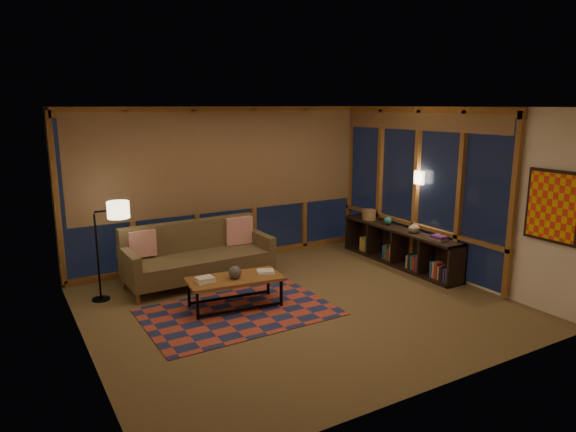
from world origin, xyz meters
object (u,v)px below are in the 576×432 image
sofa (199,255)px  bookshelf (399,247)px  coffee_table (235,292)px  floor_lamp (97,252)px

sofa → bookshelf: size_ratio=0.86×
sofa → bookshelf: sofa is taller
sofa → coffee_table: bearing=-88.0°
sofa → floor_lamp: bearing=177.1°
coffee_table → sofa: bearing=100.0°
coffee_table → floor_lamp: floor_lamp is taller
floor_lamp → bookshelf: floor_lamp is taller
sofa → coffee_table: 1.20m
sofa → bookshelf: bearing=-16.0°
floor_lamp → bookshelf: (4.81, -0.89, -0.38)m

